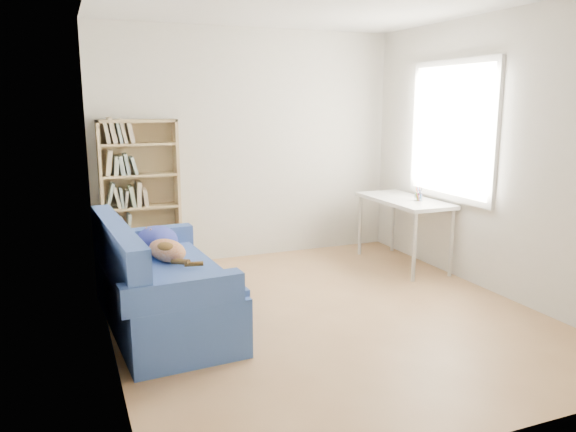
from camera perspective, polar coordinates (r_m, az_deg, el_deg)
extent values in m
plane|color=#9D7047|center=(4.93, 3.58, -9.79)|extent=(4.00, 4.00, 0.00)
cube|color=silver|center=(6.47, -4.00, 7.16)|extent=(3.50, 0.04, 2.60)
cube|color=silver|center=(2.97, 20.81, 1.20)|extent=(3.50, 0.04, 2.60)
cube|color=silver|center=(4.17, -18.47, 4.15)|extent=(0.04, 4.00, 2.60)
cube|color=silver|center=(5.61, 20.19, 5.80)|extent=(0.04, 4.00, 2.60)
cube|color=white|center=(6.05, 16.46, 8.31)|extent=(0.01, 1.20, 1.30)
cube|color=navy|center=(4.71, -12.48, -8.23)|extent=(0.95, 1.82, 0.44)
cube|color=navy|center=(4.55, -16.94, -3.43)|extent=(0.27, 1.77, 0.43)
cube|color=navy|center=(5.39, -14.09, -2.25)|extent=(0.84, 0.21, 0.20)
cube|color=navy|center=(3.86, -10.63, -7.62)|extent=(0.84, 0.21, 0.20)
cube|color=navy|center=(4.64, -12.37, -5.41)|extent=(0.92, 1.68, 0.05)
ellipsoid|color=#323CA1|center=(5.10, -13.17, -2.51)|extent=(0.37, 0.40, 0.28)
ellipsoid|color=#A14112|center=(4.79, -12.18, -3.43)|extent=(0.37, 0.50, 0.18)
ellipsoid|color=silver|center=(4.93, -11.70, -3.25)|extent=(0.20, 0.23, 0.11)
ellipsoid|color=#3A260F|center=(4.73, -12.47, -3.13)|extent=(0.21, 0.26, 0.09)
sphere|color=#A14112|center=(5.09, -12.60, -2.08)|extent=(0.16, 0.16, 0.16)
cone|color=#A14112|center=(5.11, -12.94, -1.20)|extent=(0.07, 0.08, 0.08)
cone|color=#A14112|center=(5.03, -12.80, -1.37)|extent=(0.08, 0.08, 0.08)
cylinder|color=#2AD34F|center=(5.02, -12.49, -2.52)|extent=(0.13, 0.08, 0.12)
cylinder|color=#3A260F|center=(4.56, -11.86, -4.69)|extent=(0.14, 0.16, 0.06)
cube|color=tan|center=(6.08, -18.38, 1.62)|extent=(0.03, 0.25, 1.61)
cube|color=tan|center=(6.18, -11.18, 2.14)|extent=(0.03, 0.25, 1.61)
cube|color=tan|center=(6.04, -15.14, 9.31)|extent=(0.81, 0.25, 0.03)
cube|color=tan|center=(6.29, -14.38, -5.23)|extent=(0.81, 0.25, 0.03)
cube|color=tan|center=(6.23, -14.89, 2.05)|extent=(0.81, 0.02, 1.61)
cube|color=white|center=(6.28, 11.71, 1.57)|extent=(0.55, 1.21, 0.04)
cylinder|color=silver|center=(6.93, 10.61, -0.62)|extent=(0.04, 0.04, 0.71)
cylinder|color=silver|center=(6.05, 16.26, -2.67)|extent=(0.04, 0.04, 0.71)
cylinder|color=silver|center=(6.70, 7.34, -0.94)|extent=(0.04, 0.04, 0.71)
cylinder|color=silver|center=(5.79, 12.72, -3.13)|extent=(0.04, 0.04, 0.71)
cylinder|color=white|center=(6.17, 13.11, 1.96)|extent=(0.08, 0.08, 0.09)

